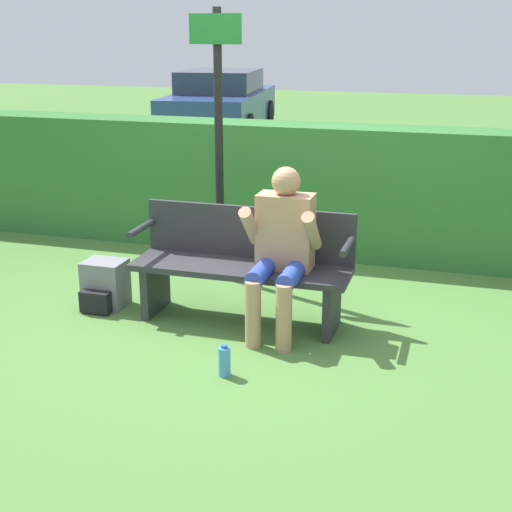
# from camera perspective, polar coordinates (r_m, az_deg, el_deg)

# --- Properties ---
(ground_plane) EXTENTS (40.00, 40.00, 0.00)m
(ground_plane) POSITION_cam_1_polar(r_m,az_deg,el_deg) (5.37, -1.23, -5.23)
(ground_plane) COLOR #4C7A38
(hedge_back) EXTENTS (12.00, 0.51, 1.24)m
(hedge_back) POSITION_cam_1_polar(r_m,az_deg,el_deg) (6.90, 3.53, 5.37)
(hedge_back) COLOR #337033
(hedge_back) RESTS_ON ground
(park_bench) EXTENTS (1.62, 0.47, 0.83)m
(park_bench) POSITION_cam_1_polar(r_m,az_deg,el_deg) (5.27, -1.05, -0.67)
(park_bench) COLOR #2D2D33
(park_bench) RESTS_ON ground
(person_seated) EXTENTS (0.53, 0.60, 1.18)m
(person_seated) POSITION_cam_1_polar(r_m,az_deg,el_deg) (5.01, 2.06, 0.97)
(person_seated) COLOR tan
(person_seated) RESTS_ON ground
(backpack) EXTENTS (0.32, 0.34, 0.37)m
(backpack) POSITION_cam_1_polar(r_m,az_deg,el_deg) (5.71, -12.03, -2.31)
(backpack) COLOR slate
(backpack) RESTS_ON ground
(water_bottle) EXTENTS (0.08, 0.08, 0.21)m
(water_bottle) POSITION_cam_1_polar(r_m,az_deg,el_deg) (4.54, -2.54, -8.40)
(water_bottle) COLOR #4C8CCC
(water_bottle) RESTS_ON ground
(signpost) EXTENTS (0.43, 0.09, 2.26)m
(signpost) POSITION_cam_1_polar(r_m,az_deg,el_deg) (5.98, -3.03, 10.11)
(signpost) COLOR black
(signpost) RESTS_ON ground
(parked_car) EXTENTS (2.12, 4.18, 1.28)m
(parked_car) POSITION_cam_1_polar(r_m,az_deg,el_deg) (14.83, -2.87, 12.07)
(parked_car) COLOR #2D4784
(parked_car) RESTS_ON ground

